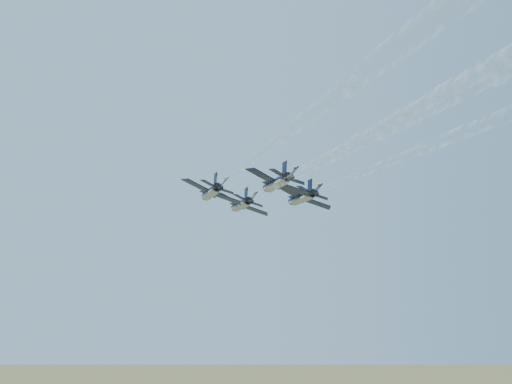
{
  "coord_description": "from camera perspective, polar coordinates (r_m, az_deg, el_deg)",
  "views": [
    {
      "loc": [
        -12.39,
        -111.3,
        77.62
      ],
      "look_at": [
        -2.99,
        -1.78,
        102.24
      ],
      "focal_mm": 40.0,
      "sensor_mm": 36.0,
      "label": 1
    }
  ],
  "objects": [
    {
      "name": "smoke_trail_lead",
      "position": [
        57.61,
        16.6,
        12.14
      ],
      "size": [
        20.01,
        92.4,
        3.12
      ],
      "rotation": [
        0.0,
        0.35,
        0.19
      ],
      "color": "white"
    },
    {
      "name": "jet_lead",
      "position": [
        120.0,
        -1.55,
        -1.28
      ],
      "size": [
        11.56,
        16.08,
        4.93
      ],
      "rotation": [
        0.0,
        0.35,
        0.19
      ],
      "color": "black"
    },
    {
      "name": "jet_slot",
      "position": [
        100.99,
        2.02,
        0.89
      ],
      "size": [
        11.56,
        16.08,
        4.93
      ],
      "rotation": [
        0.0,
        0.35,
        0.19
      ],
      "color": "black"
    },
    {
      "name": "jet_left",
      "position": [
        108.61,
        -4.55,
        -0.04
      ],
      "size": [
        11.56,
        16.08,
        4.93
      ],
      "rotation": [
        0.0,
        0.35,
        0.19
      ],
      "color": "black"
    },
    {
      "name": "jet_right",
      "position": [
        113.45,
        4.55,
        -0.58
      ],
      "size": [
        11.56,
        16.08,
        4.93
      ],
      "rotation": [
        0.0,
        0.35,
        0.19
      ],
      "color": "black"
    }
  ]
}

